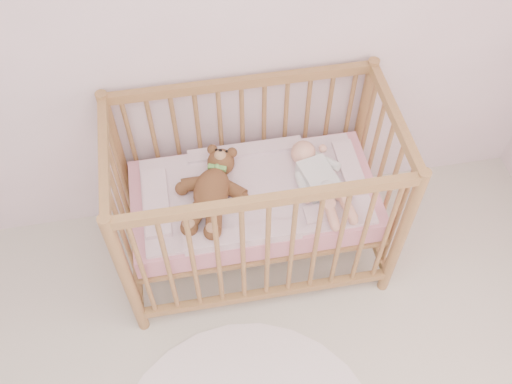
{
  "coord_description": "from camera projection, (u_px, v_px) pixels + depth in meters",
  "views": [
    {
      "loc": [
        0.03,
        -0.06,
        2.82
      ],
      "look_at": [
        0.31,
        1.55,
        0.62
      ],
      "focal_mm": 40.0,
      "sensor_mm": 36.0,
      "label": 1
    }
  ],
  "objects": [
    {
      "name": "wall_back",
      "position": [
        163.0,
        14.0,
        2.38
      ],
      "size": [
        4.0,
        0.02,
        2.7
      ],
      "primitive_type": "cube",
      "color": "white",
      "rests_on": "floor"
    },
    {
      "name": "baby",
      "position": [
        318.0,
        176.0,
        2.78
      ],
      "size": [
        0.39,
        0.61,
        0.14
      ],
      "primitive_type": null,
      "rotation": [
        0.0,
        0.0,
        0.23
      ],
      "color": "white",
      "rests_on": "blanket"
    },
    {
      "name": "ceiling",
      "position": [
        93.0,
        303.0,
        0.13
      ],
      "size": [
        4.0,
        4.0,
        0.0
      ],
      "primitive_type": "plane",
      "rotation": [
        3.14,
        0.0,
        0.0
      ],
      "color": "white",
      "rests_on": "floor"
    },
    {
      "name": "mattress",
      "position": [
        254.0,
        200.0,
        2.88
      ],
      "size": [
        1.22,
        0.62,
        0.13
      ],
      "primitive_type": "cube",
      "color": "pink",
      "rests_on": "crib"
    },
    {
      "name": "teddy_bear",
      "position": [
        212.0,
        190.0,
        2.71
      ],
      "size": [
        0.55,
        0.64,
        0.15
      ],
      "primitive_type": null,
      "rotation": [
        0.0,
        0.0,
        -0.38
      ],
      "color": "brown",
      "rests_on": "blanket"
    },
    {
      "name": "crib",
      "position": [
        254.0,
        198.0,
        2.86
      ],
      "size": [
        1.36,
        0.76,
        1.0
      ],
      "primitive_type": null,
      "color": "#A78447",
      "rests_on": "floor"
    },
    {
      "name": "blanket",
      "position": [
        254.0,
        191.0,
        2.82
      ],
      "size": [
        1.1,
        0.58,
        0.06
      ],
      "primitive_type": null,
      "color": "pink",
      "rests_on": "mattress"
    }
  ]
}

